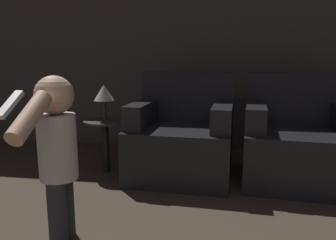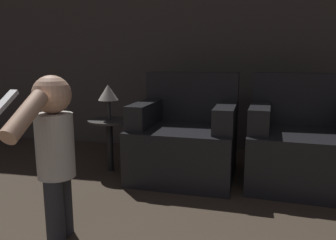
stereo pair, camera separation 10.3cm
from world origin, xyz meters
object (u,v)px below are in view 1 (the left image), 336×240
at_px(lamp, 104,94).
at_px(armchair_left, 182,139).
at_px(armchair_right, 298,143).
at_px(person_toddler, 57,147).

bearing_deg(lamp, armchair_left, 3.99).
xyz_separation_m(armchair_right, person_toddler, (-1.52, -1.23, 0.23)).
distance_m(armchair_left, person_toddler, 1.36).
distance_m(armchair_right, person_toddler, 1.96).
bearing_deg(person_toddler, armchair_right, -57.38).
bearing_deg(person_toddler, armchair_left, -30.01).
relative_size(person_toddler, lamp, 2.94).
distance_m(person_toddler, lamp, 1.20).
relative_size(armchair_right, person_toddler, 1.00).
distance_m(armchair_right, lamp, 1.72).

